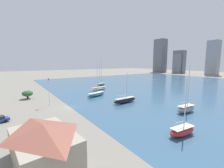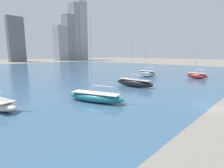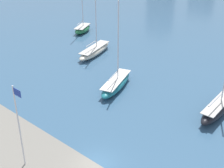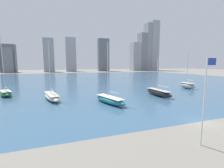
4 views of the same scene
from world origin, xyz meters
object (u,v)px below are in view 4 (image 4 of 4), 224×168
sailboat_gray (187,85)px  sailboat_cream (52,96)px  sailboat_teal (110,100)px  flag_pole (205,98)px  sailboat_black (158,93)px  sailboat_green (6,93)px

sailboat_gray → sailboat_cream: sailboat_cream is taller
sailboat_teal → sailboat_gray: bearing=-0.2°
sailboat_cream → sailboat_teal: bearing=-48.0°
sailboat_gray → sailboat_teal: size_ratio=1.00×
flag_pole → sailboat_black: sailboat_black is taller
sailboat_cream → sailboat_black: 26.95m
flag_pole → sailboat_black: (10.77, 22.10, -4.06)m
sailboat_green → sailboat_gray: (55.51, -5.42, 0.18)m
sailboat_green → sailboat_teal: (23.69, -16.07, -0.07)m
sailboat_gray → sailboat_black: 18.79m
flag_pole → sailboat_green: sailboat_green is taller
flag_pole → sailboat_cream: size_ratio=0.66×
flag_pole → sailboat_gray: size_ratio=0.70×
flag_pole → sailboat_cream: bearing=120.5°
sailboat_gray → sailboat_black: bearing=-152.5°
sailboat_cream → sailboat_black: size_ratio=1.31×
sailboat_green → sailboat_black: sailboat_green is taller
sailboat_black → flag_pole: bearing=-118.5°
flag_pole → sailboat_teal: (-3.79, 18.88, -4.15)m
sailboat_cream → sailboat_teal: size_ratio=1.06×
sailboat_green → sailboat_gray: sailboat_green is taller
flag_pole → sailboat_teal: 19.70m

